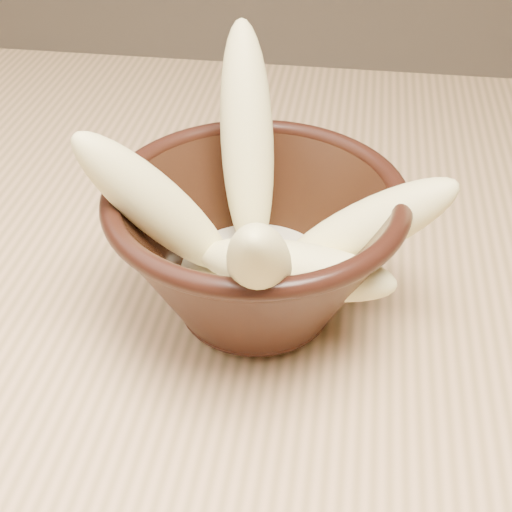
# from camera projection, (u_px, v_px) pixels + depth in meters

# --- Properties ---
(table) EXTENTS (1.20, 0.80, 0.75)m
(table) POSITION_uv_depth(u_px,v_px,m) (135.00, 280.00, 0.75)
(table) COLOR tan
(table) RESTS_ON ground
(bowl) EXTENTS (0.23, 0.23, 0.12)m
(bowl) POSITION_uv_depth(u_px,v_px,m) (256.00, 245.00, 0.55)
(bowl) COLOR black
(bowl) RESTS_ON table
(milk_puddle) EXTENTS (0.13, 0.13, 0.02)m
(milk_puddle) POSITION_uv_depth(u_px,v_px,m) (256.00, 276.00, 0.57)
(milk_puddle) COLOR beige
(milk_puddle) RESTS_ON bowl
(banana_upright) EXTENTS (0.07, 0.13, 0.18)m
(banana_upright) POSITION_uv_depth(u_px,v_px,m) (247.00, 140.00, 0.56)
(banana_upright) COLOR #F8EC92
(banana_upright) RESTS_ON bowl
(banana_left) EXTENTS (0.14, 0.10, 0.16)m
(banana_left) POSITION_uv_depth(u_px,v_px,m) (157.00, 207.00, 0.52)
(banana_left) COLOR #F8EC92
(banana_left) RESTS_ON bowl
(banana_right) EXTENTS (0.15, 0.05, 0.12)m
(banana_right) POSITION_uv_depth(u_px,v_px,m) (365.00, 229.00, 0.53)
(banana_right) COLOR #F8EC92
(banana_right) RESTS_ON bowl
(banana_across) EXTENTS (0.16, 0.07, 0.05)m
(banana_across) POSITION_uv_depth(u_px,v_px,m) (294.00, 269.00, 0.52)
(banana_across) COLOR #F8EC92
(banana_across) RESTS_ON bowl
(banana_front) EXTENTS (0.05, 0.15, 0.16)m
(banana_front) POSITION_uv_depth(u_px,v_px,m) (260.00, 267.00, 0.46)
(banana_front) COLOR #F8EC92
(banana_front) RESTS_ON bowl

